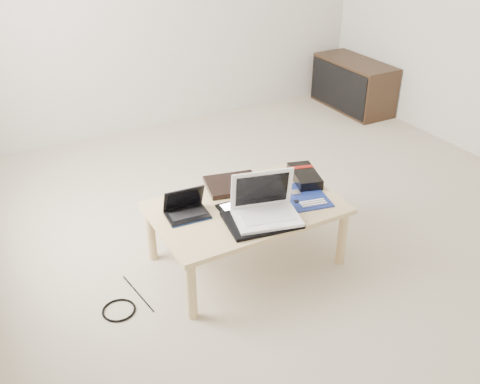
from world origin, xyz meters
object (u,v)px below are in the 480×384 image
media_cabinet (353,85)px  white_laptop (265,208)px  netbook (186,210)px  gpu_box (305,176)px  coffee_table (246,213)px

media_cabinet → white_laptop: white_laptop is taller
netbook → gpu_box: bearing=0.9°
coffee_table → media_cabinet: (2.27, 1.77, -0.10)m
coffee_table → gpu_box: gpu_box is taller
coffee_table → media_cabinet: bearing=38.0°
coffee_table → white_laptop: (0.02, -0.18, 0.12)m
white_laptop → media_cabinet: bearing=41.0°
media_cabinet → white_laptop: 2.98m
netbook → gpu_box: 0.83m
coffee_table → netbook: 0.37m
white_laptop → netbook: bearing=145.5°
netbook → white_laptop: bearing=-34.5°
media_cabinet → gpu_box: size_ratio=2.74×
gpu_box → netbook: bearing=-179.1°
coffee_table → gpu_box: 0.50m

